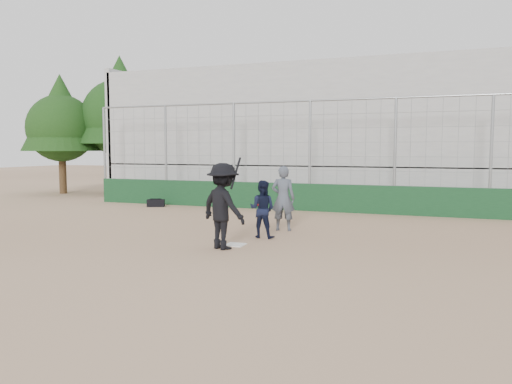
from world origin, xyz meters
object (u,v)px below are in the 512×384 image
(batter_at_plate, at_px, (223,206))
(catcher_crouched, at_px, (262,218))
(umpire, at_px, (283,202))
(equipment_bag, at_px, (156,203))

(batter_at_plate, xyz_separation_m, catcher_crouched, (0.36, 1.62, -0.47))
(batter_at_plate, bearing_deg, umpire, 79.85)
(umpire, xyz_separation_m, equipment_bag, (-6.38, 3.69, -0.67))
(batter_at_plate, relative_size, umpire, 1.28)
(catcher_crouched, bearing_deg, equipment_bag, 141.44)
(equipment_bag, bearing_deg, umpire, -30.02)
(equipment_bag, bearing_deg, catcher_crouched, -38.56)
(umpire, height_order, equipment_bag, umpire)
(batter_at_plate, bearing_deg, equipment_bag, 131.69)
(catcher_crouched, relative_size, umpire, 0.63)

